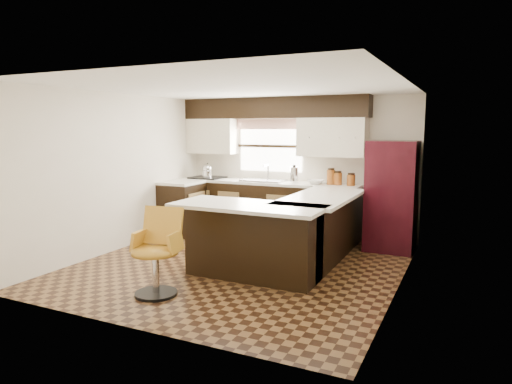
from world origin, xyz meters
The scene contains 30 objects.
floor centered at (0.00, 0.00, 0.00)m, with size 4.40×4.40×0.00m, color #49301A.
ceiling centered at (0.00, 0.00, 2.40)m, with size 4.40×4.40×0.00m, color silver.
wall_back centered at (0.00, 2.20, 1.20)m, with size 4.40×4.40×0.00m, color beige.
wall_front centered at (0.00, -2.20, 1.20)m, with size 4.40×4.40×0.00m, color beige.
wall_left centered at (-2.10, 0.00, 1.20)m, with size 4.40×4.40×0.00m, color beige.
wall_right centered at (2.10, 0.00, 1.20)m, with size 4.40×4.40×0.00m, color beige.
base_cab_back centered at (-0.45, 1.90, 0.45)m, with size 3.30×0.60×0.90m, color black.
base_cab_left centered at (-1.80, 1.25, 0.45)m, with size 0.60×0.70×0.90m, color black.
counter_back centered at (-0.45, 1.90, 0.92)m, with size 3.30×0.60×0.04m, color silver.
counter_left centered at (-1.80, 1.25, 0.92)m, with size 0.60×0.70×0.04m, color silver.
soffit centered at (-0.40, 2.03, 2.22)m, with size 3.40×0.35×0.36m, color black.
upper_cab_left centered at (-1.62, 2.03, 1.72)m, with size 0.94×0.35×0.64m, color beige.
upper_cab_right centered at (0.68, 2.03, 1.72)m, with size 1.14×0.35×0.64m, color beige.
window_pane centered at (-0.50, 2.18, 1.55)m, with size 1.20×0.02×0.90m, color white.
valance centered at (-0.50, 2.14, 1.94)m, with size 1.30×0.06×0.18m, color #D19B93.
sink centered at (-0.50, 1.88, 0.96)m, with size 0.75×0.45×0.03m, color #B2B2B7.
dishwasher centered at (0.55, 1.61, 0.43)m, with size 0.58×0.03×0.78m, color black.
cooktop centered at (-1.65, 1.88, 0.96)m, with size 0.58×0.50×0.03m, color black.
peninsula_long centered at (0.90, 0.62, 0.45)m, with size 0.60×1.95×0.90m, color black.
peninsula_return centered at (0.38, -0.35, 0.45)m, with size 1.65×0.60×0.90m, color black.
counter_pen_long centered at (0.95, 0.62, 0.92)m, with size 0.84×1.95×0.04m, color silver.
counter_pen_return centered at (0.35, -0.44, 0.92)m, with size 1.89×0.84×0.04m, color silver.
refrigerator centered at (1.72, 1.76, 0.84)m, with size 0.72×0.69×1.68m, color black.
bar_chair centered at (-0.34, -1.40, 0.49)m, with size 0.52×0.52×0.98m, color #C08724, non-canonical shape.
kettle centered at (-1.65, 1.88, 1.10)m, with size 0.19×0.19×0.26m, color silver, non-canonical shape.
percolator centered at (0.06, 1.90, 1.08)m, with size 0.13×0.13×0.27m, color silver.
mixing_bowl centered at (0.45, 1.90, 0.98)m, with size 0.28×0.28×0.07m, color white.
canister_large centered at (0.71, 1.92, 1.07)m, with size 0.13×0.13×0.24m, color brown.
canister_med centered at (0.82, 1.92, 1.05)m, with size 0.14×0.14×0.20m, color brown.
canister_small centered at (1.04, 1.92, 1.03)m, with size 0.13×0.13×0.18m, color brown.
Camera 1 is at (2.81, -5.38, 1.87)m, focal length 32.00 mm.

